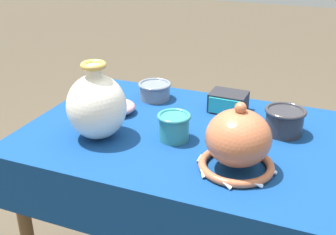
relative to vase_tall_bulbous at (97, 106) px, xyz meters
name	(u,v)px	position (x,y,z in m)	size (l,w,h in m)	color
display_table	(184,158)	(0.24, 0.12, -0.20)	(1.02, 0.71, 0.78)	brown
vase_tall_bulbous	(97,106)	(0.00, 0.00, 0.00)	(0.18, 0.18, 0.24)	white
vase_dome_bell	(238,142)	(0.44, -0.02, -0.02)	(0.22, 0.22, 0.20)	#BC6642
mosaic_tile_box	(228,102)	(0.32, 0.34, -0.07)	(0.13, 0.10, 0.07)	#232328
cup_wide_charcoal	(284,120)	(0.53, 0.24, -0.06)	(0.13, 0.13, 0.08)	#2D2D33
bowl_shallow_rose	(118,107)	(-0.03, 0.18, -0.08)	(0.12, 0.12, 0.05)	#D19399
cup_wide_slate	(155,90)	(0.04, 0.35, -0.07)	(0.12, 0.12, 0.06)	slate
cup_wide_teal	(174,126)	(0.22, 0.07, -0.06)	(0.10, 0.10, 0.08)	teal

